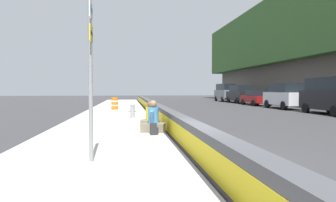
% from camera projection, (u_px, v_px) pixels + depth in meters
% --- Properties ---
extents(ground_plane, '(160.00, 160.00, 0.00)m').
position_uv_depth(ground_plane, '(198.00, 158.00, 7.52)').
color(ground_plane, '#353538').
rests_on(ground_plane, ground).
extents(sidewalk_strip, '(80.00, 4.40, 0.14)m').
position_uv_depth(sidewalk_strip, '(90.00, 158.00, 7.16)').
color(sidewalk_strip, '#B5B2A8').
rests_on(sidewalk_strip, ground_plane).
extents(jersey_barrier, '(76.00, 0.45, 0.85)m').
position_uv_depth(jersey_barrier, '(198.00, 141.00, 7.50)').
color(jersey_barrier, '#47474C').
rests_on(jersey_barrier, ground_plane).
extents(route_sign_post, '(0.44, 0.09, 3.60)m').
position_uv_depth(route_sign_post, '(91.00, 67.00, 6.51)').
color(route_sign_post, gray).
rests_on(route_sign_post, sidewalk_strip).
extents(fire_hydrant, '(0.26, 0.46, 0.88)m').
position_uv_depth(fire_hydrant, '(133.00, 110.00, 16.69)').
color(fire_hydrant, gray).
rests_on(fire_hydrant, sidewalk_strip).
extents(seated_person_foreground, '(0.91, 1.00, 1.18)m').
position_uv_depth(seated_person_foreground, '(153.00, 122.00, 11.20)').
color(seated_person_foreground, '#706651').
rests_on(seated_person_foreground, sidewalk_strip).
extents(seated_person_middle, '(0.76, 0.86, 1.08)m').
position_uv_depth(seated_person_middle, '(150.00, 119.00, 12.66)').
color(seated_person_middle, '#706651').
rests_on(seated_person_middle, sidewalk_strip).
extents(backpack, '(0.32, 0.28, 0.40)m').
position_uv_depth(backpack, '(154.00, 129.00, 10.46)').
color(backpack, '#232328').
rests_on(backpack, sidewalk_strip).
extents(construction_barrel, '(0.54, 0.54, 0.95)m').
position_uv_depth(construction_barrel, '(115.00, 104.00, 23.61)').
color(construction_barrel, orange).
rests_on(construction_barrel, sidewalk_strip).
extents(parked_car_third, '(5.16, 2.24, 2.56)m').
position_uv_depth(parked_car_third, '(333.00, 95.00, 20.40)').
color(parked_car_third, black).
rests_on(parked_car_third, ground_plane).
extents(parked_car_fourth, '(4.83, 2.13, 2.28)m').
position_uv_depth(parked_car_fourth, '(285.00, 96.00, 26.42)').
color(parked_car_fourth, silver).
rests_on(parked_car_fourth, ground_plane).
extents(parked_car_midline, '(4.51, 1.96, 1.71)m').
position_uv_depth(parked_car_midline, '(256.00, 97.00, 32.35)').
color(parked_car_midline, maroon).
rests_on(parked_car_midline, ground_plane).
extents(parked_car_far, '(4.84, 2.14, 2.28)m').
position_uv_depth(parked_car_far, '(240.00, 94.00, 37.82)').
color(parked_car_far, black).
rests_on(parked_car_far, ground_plane).
extents(parked_car_farther, '(5.13, 2.17, 2.56)m').
position_uv_depth(parked_car_farther, '(226.00, 92.00, 43.23)').
color(parked_car_farther, slate).
rests_on(parked_car_farther, ground_plane).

